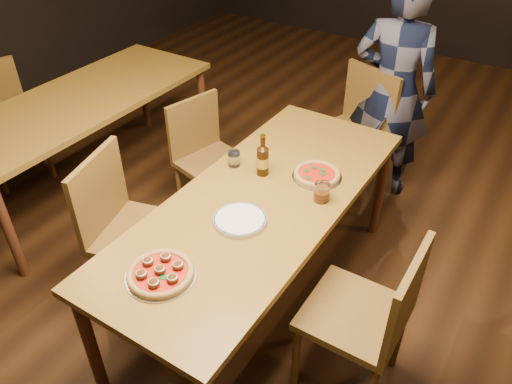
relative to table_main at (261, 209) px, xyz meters
The scene contains 15 objects.
ground 0.68m from the table_main, ahead, with size 9.00×9.00×0.00m, color black.
table_main is the anchor object (origin of this frame).
table_left 1.73m from the table_main, 169.99° to the left, with size 0.80×2.00×0.75m.
chair_main_nw 0.69m from the table_main, 149.43° to the right, with size 0.46×0.46×0.99m, color brown, non-canonical shape.
chair_main_sw 0.89m from the table_main, 144.08° to the left, with size 0.42×0.42×0.89m, color brown, non-canonical shape.
chair_main_e 0.70m from the table_main, 17.98° to the right, with size 0.44×0.44×0.95m, color brown, non-canonical shape.
chair_end 1.26m from the table_main, 92.55° to the left, with size 0.46×0.46×0.99m, color brown, non-canonical shape.
chair_nbr_left 2.33m from the table_main, behind, with size 0.43×0.43×0.93m, color brown, non-canonical shape.
pizza_meatball 0.71m from the table_main, 95.53° to the right, with size 0.30×0.30×0.06m.
pizza_margherita 0.37m from the table_main, 64.61° to the left, with size 0.27×0.27×0.04m.
plate_stack 0.23m from the table_main, 86.11° to the right, with size 0.26×0.26×0.02m, color white.
beer_bottle 0.27m from the table_main, 120.18° to the left, with size 0.07×0.07×0.24m.
water_glass 0.36m from the table_main, 148.49° to the left, with size 0.07×0.07×0.09m, color white.
amber_glass 0.33m from the table_main, 29.63° to the left, with size 0.08×0.08×0.10m, color #8F4110.
diner 1.51m from the table_main, 84.27° to the left, with size 0.59×0.39×1.61m, color black.
Camera 1 is at (1.08, -1.74, 2.30)m, focal length 35.00 mm.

